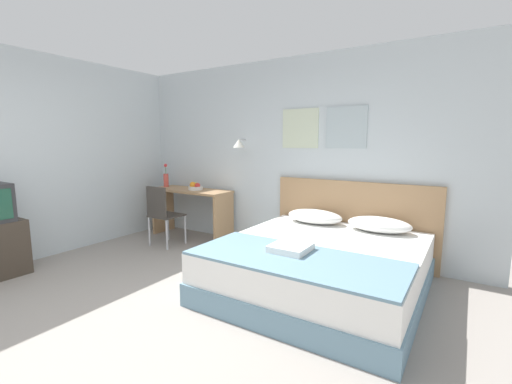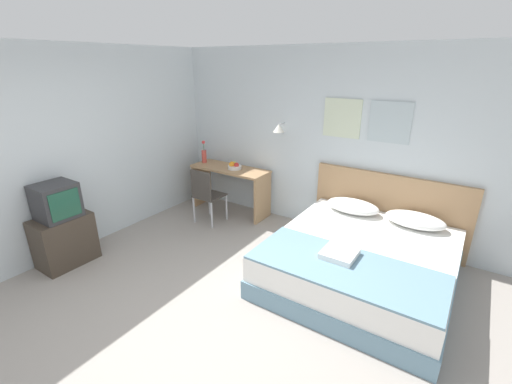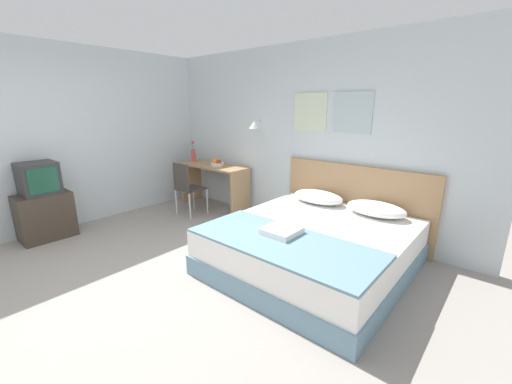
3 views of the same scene
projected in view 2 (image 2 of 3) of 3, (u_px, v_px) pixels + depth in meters
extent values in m
plane|color=gray|center=(179.00, 338.00, 3.20)|extent=(24.00, 24.00, 0.00)
cube|color=silver|center=(318.00, 142.00, 5.01)|extent=(5.53, 0.06, 2.65)
cube|color=beige|center=(342.00, 118.00, 4.66)|extent=(0.52, 0.02, 0.52)
cube|color=#A8B7BC|center=(390.00, 122.00, 4.33)|extent=(0.52, 0.02, 0.52)
cylinder|color=#B2B2B7|center=(282.00, 124.00, 5.13)|extent=(0.02, 0.16, 0.02)
cone|color=white|center=(279.00, 128.00, 5.07)|extent=(0.17, 0.17, 0.12)
cube|color=silver|center=(18.00, 163.00, 3.93)|extent=(0.06, 5.90, 2.65)
cube|color=#66899E|center=(359.00, 273.00, 3.99)|extent=(1.93, 2.05, 0.22)
cube|color=white|center=(362.00, 254.00, 3.91)|extent=(1.90, 2.01, 0.28)
cube|color=#A87F56|center=(387.00, 211.00, 4.67)|extent=(2.05, 0.06, 1.03)
ellipsoid|color=white|center=(353.00, 206.00, 4.63)|extent=(0.71, 0.40, 0.17)
ellipsoid|color=white|center=(415.00, 220.00, 4.22)|extent=(0.71, 0.40, 0.17)
cube|color=#66899E|center=(344.00, 267.00, 3.39)|extent=(1.88, 0.82, 0.02)
cube|color=white|center=(339.00, 253.00, 3.54)|extent=(0.34, 0.34, 0.06)
cube|color=#A87F56|center=(230.00, 169.00, 5.68)|extent=(1.34, 0.49, 0.03)
cube|color=#A87F56|center=(202.00, 184.00, 6.15)|extent=(0.04, 0.45, 0.74)
cube|color=#A87F56|center=(263.00, 199.00, 5.48)|extent=(0.04, 0.45, 0.74)
cube|color=#3D3833|center=(210.00, 195.00, 5.41)|extent=(0.41, 0.41, 0.02)
cube|color=#3D3833|center=(201.00, 185.00, 5.18)|extent=(0.38, 0.03, 0.44)
cylinder|color=#B7B7BC|center=(209.00, 202.00, 5.73)|extent=(0.03, 0.03, 0.43)
cylinder|color=#B7B7BC|center=(227.00, 207.00, 5.54)|extent=(0.03, 0.03, 0.43)
cylinder|color=#B7B7BC|center=(194.00, 210.00, 5.44)|extent=(0.03, 0.03, 0.43)
cylinder|color=#B7B7BC|center=(212.00, 215.00, 5.25)|extent=(0.03, 0.03, 0.43)
cylinder|color=silver|center=(235.00, 167.00, 5.60)|extent=(0.23, 0.23, 0.05)
sphere|color=red|center=(236.00, 165.00, 5.56)|extent=(0.08, 0.08, 0.08)
sphere|color=#B2C156|center=(234.00, 164.00, 5.63)|extent=(0.08, 0.08, 0.08)
sphere|color=orange|center=(232.00, 164.00, 5.57)|extent=(0.10, 0.10, 0.10)
cylinder|color=#D14C42|center=(204.00, 156.00, 5.94)|extent=(0.08, 0.08, 0.22)
cylinder|color=#3D7538|center=(204.00, 146.00, 5.87)|extent=(0.01, 0.01, 0.14)
sphere|color=#DB3838|center=(203.00, 142.00, 5.85)|extent=(0.06, 0.06, 0.06)
cube|color=#3D3328|center=(65.00, 240.00, 4.30)|extent=(0.43, 0.65, 0.64)
cube|color=#2D2D30|center=(56.00, 201.00, 4.11)|extent=(0.41, 0.44, 0.43)
cube|color=#194733|center=(65.00, 205.00, 4.00)|extent=(0.01, 0.35, 0.34)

